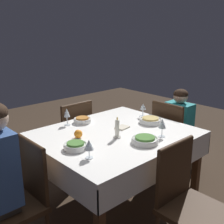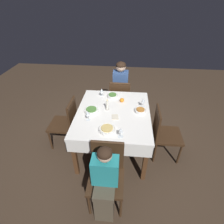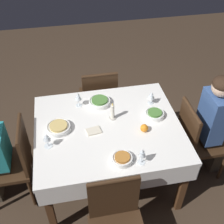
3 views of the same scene
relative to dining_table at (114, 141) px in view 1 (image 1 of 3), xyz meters
name	(u,v)px [view 1 (image 1 of 3)]	position (x,y,z in m)	size (l,w,h in m)	color
ground_plane	(114,206)	(0.00, 0.00, -0.68)	(8.00, 8.00, 0.00)	#3D2D21
dining_table	(114,141)	(0.00, 0.00, 0.00)	(1.34, 1.14, 0.76)	white
chair_west	(18,196)	(-0.91, 0.06, -0.19)	(0.44, 0.43, 0.89)	#382314
chair_east	(172,136)	(0.91, 0.00, -0.19)	(0.44, 0.43, 0.89)	#382314
chair_south	(188,199)	(-0.03, -0.80, -0.19)	(0.43, 0.44, 0.89)	#382314
chair_north	(71,135)	(0.08, 0.80, -0.19)	(0.43, 0.44, 0.89)	#382314
person_child_teal	(181,127)	(1.08, 0.00, -0.12)	(0.33, 0.30, 1.02)	#4C4233
bowl_west	(76,146)	(-0.46, -0.05, 0.11)	(0.18, 0.18, 0.06)	white
wine_glass_west	(89,145)	(-0.48, -0.25, 0.18)	(0.07, 0.07, 0.14)	white
bowl_east	(150,120)	(0.45, -0.04, 0.11)	(0.22, 0.22, 0.06)	white
wine_glass_east	(143,107)	(0.55, 0.14, 0.19)	(0.07, 0.07, 0.14)	white
bowl_south	(145,140)	(0.02, -0.34, 0.11)	(0.22, 0.22, 0.06)	white
wine_glass_south	(162,124)	(0.23, -0.35, 0.20)	(0.07, 0.07, 0.16)	white
bowl_north	(82,120)	(-0.04, 0.42, 0.11)	(0.17, 0.17, 0.06)	white
wine_glass_north	(67,113)	(-0.19, 0.46, 0.20)	(0.06, 0.06, 0.17)	white
candle_centerpiece	(117,130)	(-0.06, -0.10, 0.16)	(0.07, 0.07, 0.19)	beige
orange_fruit	(78,134)	(-0.31, 0.12, 0.12)	(0.07, 0.07, 0.07)	orange
napkin_red_folded	(122,127)	(0.14, 0.04, 0.09)	(0.14, 0.11, 0.01)	beige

